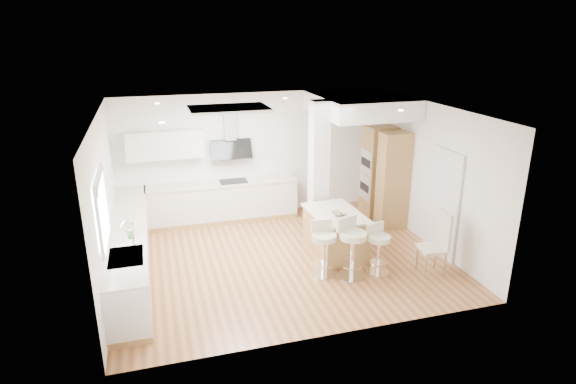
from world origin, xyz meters
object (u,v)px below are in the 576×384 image
object	(u,v)px
dining_chair	(438,241)
bar_stool_a	(324,246)
bar_stool_c	(378,246)
bar_stool_b	(352,245)
peninsula	(335,232)

from	to	relation	value
dining_chair	bar_stool_a	bearing A→B (deg)	172.30
bar_stool_c	dining_chair	xyz separation A→B (m)	(1.00, -0.29, 0.11)
bar_stool_b	peninsula	bearing A→B (deg)	65.62
bar_stool_b	dining_chair	size ratio (longest dim) A/B	0.94
bar_stool_c	dining_chair	bearing A→B (deg)	-25.66
bar_stool_c	bar_stool_b	bearing A→B (deg)	172.55
bar_stool_c	dining_chair	world-z (taller)	dining_chair
bar_stool_b	bar_stool_c	size ratio (longest dim) A/B	1.19
bar_stool_b	bar_stool_c	bearing A→B (deg)	-17.66
peninsula	bar_stool_a	distance (m)	0.94
bar_stool_a	bar_stool_c	bearing A→B (deg)	-7.36
bar_stool_a	bar_stool_c	world-z (taller)	bar_stool_a
peninsula	dining_chair	xyz separation A→B (m)	(1.44, -1.25, 0.19)
bar_stool_a	bar_stool_c	distance (m)	0.97
bar_stool_a	bar_stool_b	distance (m)	0.49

